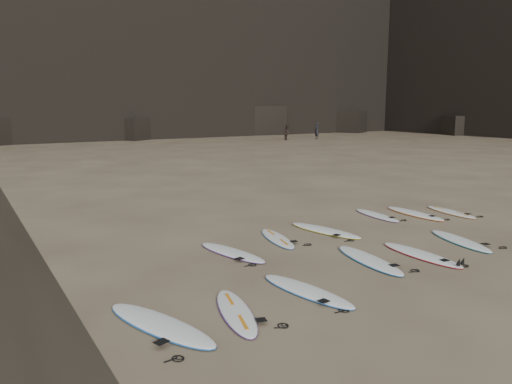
# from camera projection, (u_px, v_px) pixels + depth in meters

# --- Properties ---
(ground) EXTENTS (240.00, 240.00, 0.00)m
(ground) POSITION_uv_depth(u_px,v_px,m) (375.00, 261.00, 12.33)
(ground) COLOR #897559
(ground) RESTS_ON ground
(surfboard_0) EXTENTS (1.13, 2.33, 0.08)m
(surfboard_0) POSITION_uv_depth(u_px,v_px,m) (236.00, 311.00, 9.23)
(surfboard_0) COLOR white
(surfboard_0) RESTS_ON ground
(surfboard_1) EXTENTS (0.99, 2.56, 0.09)m
(surfboard_1) POSITION_uv_depth(u_px,v_px,m) (307.00, 290.00, 10.27)
(surfboard_1) COLOR white
(surfboard_1) RESTS_ON ground
(surfboard_2) EXTENTS (1.03, 2.66, 0.09)m
(surfboard_2) POSITION_uv_depth(u_px,v_px,m) (369.00, 259.00, 12.30)
(surfboard_2) COLOR white
(surfboard_2) RESTS_ON ground
(surfboard_3) EXTENTS (0.66, 2.53, 0.09)m
(surfboard_3) POSITION_uv_depth(u_px,v_px,m) (421.00, 254.00, 12.73)
(surfboard_3) COLOR white
(surfboard_3) RESTS_ON ground
(surfboard_4) EXTENTS (1.23, 2.53, 0.09)m
(surfboard_4) POSITION_uv_depth(u_px,v_px,m) (460.00, 241.00, 14.02)
(surfboard_4) COLOR white
(surfboard_4) RESTS_ON ground
(surfboard_5) EXTENTS (1.08, 2.49, 0.09)m
(surfboard_5) POSITION_uv_depth(u_px,v_px,m) (232.00, 252.00, 12.92)
(surfboard_5) COLOR white
(surfboard_5) RESTS_ON ground
(surfboard_6) EXTENTS (1.05, 2.31, 0.08)m
(surfboard_6) POSITION_uv_depth(u_px,v_px,m) (277.00, 238.00, 14.28)
(surfboard_6) COLOR white
(surfboard_6) RESTS_ON ground
(surfboard_7) EXTENTS (1.16, 2.69, 0.09)m
(surfboard_7) POSITION_uv_depth(u_px,v_px,m) (325.00, 230.00, 15.16)
(surfboard_7) COLOR white
(surfboard_7) RESTS_ON ground
(surfboard_8) EXTENTS (0.80, 2.31, 0.08)m
(surfboard_8) POSITION_uv_depth(u_px,v_px,m) (377.00, 215.00, 17.25)
(surfboard_8) COLOR white
(surfboard_8) RESTS_ON ground
(surfboard_9) EXTENTS (0.77, 2.64, 0.09)m
(surfboard_9) POSITION_uv_depth(u_px,v_px,m) (414.00, 213.00, 17.52)
(surfboard_9) COLOR white
(surfboard_9) RESTS_ON ground
(surfboard_10) EXTENTS (0.89, 2.33, 0.08)m
(surfboard_10) POSITION_uv_depth(u_px,v_px,m) (450.00, 212.00, 17.78)
(surfboard_10) COLOR white
(surfboard_10) RESTS_ON ground
(surfboard_11) EXTENTS (1.48, 2.79, 0.10)m
(surfboard_11) POSITION_uv_depth(u_px,v_px,m) (160.00, 324.00, 8.69)
(surfboard_11) COLOR white
(surfboard_11) RESTS_ON ground
(person_a) EXTENTS (0.49, 0.70, 1.84)m
(person_a) POSITION_uv_depth(u_px,v_px,m) (317.00, 131.00, 54.85)
(person_a) COLOR black
(person_a) RESTS_ON ground
(person_b) EXTENTS (0.98, 0.93, 1.59)m
(person_b) POSITION_uv_depth(u_px,v_px,m) (287.00, 133.00, 53.41)
(person_b) COLOR black
(person_b) RESTS_ON ground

